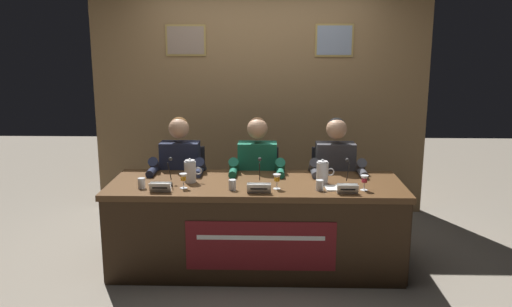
# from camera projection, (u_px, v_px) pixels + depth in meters

# --- Properties ---
(ground_plane) EXTENTS (12.00, 12.00, 0.00)m
(ground_plane) POSITION_uv_depth(u_px,v_px,m) (256.00, 265.00, 4.60)
(ground_plane) COLOR gray
(wall_back_panelled) EXTENTS (3.68, 0.14, 2.60)m
(wall_back_panelled) POSITION_uv_depth(u_px,v_px,m) (260.00, 97.00, 5.82)
(wall_back_panelled) COLOR #937047
(wall_back_panelled) RESTS_ON ground_plane
(conference_table) EXTENTS (2.48, 0.85, 0.75)m
(conference_table) POSITION_uv_depth(u_px,v_px,m) (256.00, 214.00, 4.39)
(conference_table) COLOR brown
(conference_table) RESTS_ON ground_plane
(chair_left) EXTENTS (0.44, 0.45, 0.91)m
(chair_left) POSITION_uv_depth(u_px,v_px,m) (184.00, 195.00, 5.12)
(chair_left) COLOR black
(chair_left) RESTS_ON ground_plane
(panelist_left) EXTENTS (0.51, 0.48, 1.24)m
(panelist_left) POSITION_uv_depth(u_px,v_px,m) (179.00, 173.00, 4.86)
(panelist_left) COLOR black
(panelist_left) RESTS_ON ground_plane
(nameplate_left) EXTENTS (0.17, 0.06, 0.08)m
(nameplate_left) POSITION_uv_depth(u_px,v_px,m) (160.00, 187.00, 4.15)
(nameplate_left) COLOR white
(nameplate_left) RESTS_ON conference_table
(juice_glass_left) EXTENTS (0.06, 0.06, 0.12)m
(juice_glass_left) POSITION_uv_depth(u_px,v_px,m) (183.00, 178.00, 4.24)
(juice_glass_left) COLOR white
(juice_glass_left) RESTS_ON conference_table
(water_cup_left) EXTENTS (0.06, 0.06, 0.08)m
(water_cup_left) POSITION_uv_depth(u_px,v_px,m) (142.00, 184.00, 4.26)
(water_cup_left) COLOR silver
(water_cup_left) RESTS_ON conference_table
(microphone_left) EXTENTS (0.06, 0.17, 0.22)m
(microphone_left) POSITION_uv_depth(u_px,v_px,m) (169.00, 176.00, 4.35)
(microphone_left) COLOR black
(microphone_left) RESTS_ON conference_table
(chair_center) EXTENTS (0.44, 0.45, 0.91)m
(chair_center) POSITION_uv_depth(u_px,v_px,m) (258.00, 196.00, 5.10)
(chair_center) COLOR black
(chair_center) RESTS_ON ground_plane
(panelist_center) EXTENTS (0.51, 0.48, 1.24)m
(panelist_center) POSITION_uv_depth(u_px,v_px,m) (257.00, 174.00, 4.84)
(panelist_center) COLOR black
(panelist_center) RESTS_ON ground_plane
(nameplate_center) EXTENTS (0.19, 0.06, 0.08)m
(nameplate_center) POSITION_uv_depth(u_px,v_px,m) (259.00, 188.00, 4.12)
(nameplate_center) COLOR white
(nameplate_center) RESTS_ON conference_table
(juice_glass_center) EXTENTS (0.06, 0.06, 0.12)m
(juice_glass_center) POSITION_uv_depth(u_px,v_px,m) (277.00, 179.00, 4.23)
(juice_glass_center) COLOR white
(juice_glass_center) RESTS_ON conference_table
(water_cup_center) EXTENTS (0.06, 0.06, 0.08)m
(water_cup_center) POSITION_uv_depth(u_px,v_px,m) (232.00, 185.00, 4.21)
(water_cup_center) COLOR silver
(water_cup_center) RESTS_ON conference_table
(microphone_center) EXTENTS (0.06, 0.17, 0.22)m
(microphone_center) POSITION_uv_depth(u_px,v_px,m) (260.00, 177.00, 4.34)
(microphone_center) COLOR black
(microphone_center) RESTS_ON conference_table
(chair_right) EXTENTS (0.44, 0.45, 0.91)m
(chair_right) POSITION_uv_depth(u_px,v_px,m) (332.00, 197.00, 5.08)
(chair_right) COLOR black
(chair_right) RESTS_ON ground_plane
(panelist_right) EXTENTS (0.51, 0.48, 1.24)m
(panelist_right) POSITION_uv_depth(u_px,v_px,m) (336.00, 174.00, 4.83)
(panelist_right) COLOR black
(panelist_right) RESTS_ON ground_plane
(nameplate_right) EXTENTS (0.17, 0.06, 0.08)m
(nameplate_right) POSITION_uv_depth(u_px,v_px,m) (348.00, 189.00, 4.10)
(nameplate_right) COLOR white
(nameplate_right) RESTS_ON conference_table
(juice_glass_right) EXTENTS (0.06, 0.06, 0.12)m
(juice_glass_right) POSITION_uv_depth(u_px,v_px,m) (364.00, 180.00, 4.19)
(juice_glass_right) COLOR white
(juice_glass_right) RESTS_ON conference_table
(water_cup_right) EXTENTS (0.06, 0.06, 0.08)m
(water_cup_right) POSITION_uv_depth(u_px,v_px,m) (320.00, 186.00, 4.20)
(water_cup_right) COLOR silver
(water_cup_right) RESTS_ON conference_table
(microphone_right) EXTENTS (0.06, 0.17, 0.22)m
(microphone_right) POSITION_uv_depth(u_px,v_px,m) (348.00, 177.00, 4.31)
(microphone_right) COLOR black
(microphone_right) RESTS_ON conference_table
(water_pitcher_left_side) EXTENTS (0.15, 0.10, 0.21)m
(water_pitcher_left_side) POSITION_uv_depth(u_px,v_px,m) (190.00, 171.00, 4.42)
(water_pitcher_left_side) COLOR silver
(water_pitcher_left_side) RESTS_ON conference_table
(water_pitcher_right_side) EXTENTS (0.15, 0.10, 0.21)m
(water_pitcher_right_side) POSITION_uv_depth(u_px,v_px,m) (323.00, 172.00, 4.39)
(water_pitcher_right_side) COLOR silver
(water_pitcher_right_side) RESTS_ON conference_table
(document_stack_right) EXTENTS (0.22, 0.16, 0.01)m
(document_stack_right) POSITION_uv_depth(u_px,v_px,m) (338.00, 188.00, 4.25)
(document_stack_right) COLOR white
(document_stack_right) RESTS_ON conference_table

